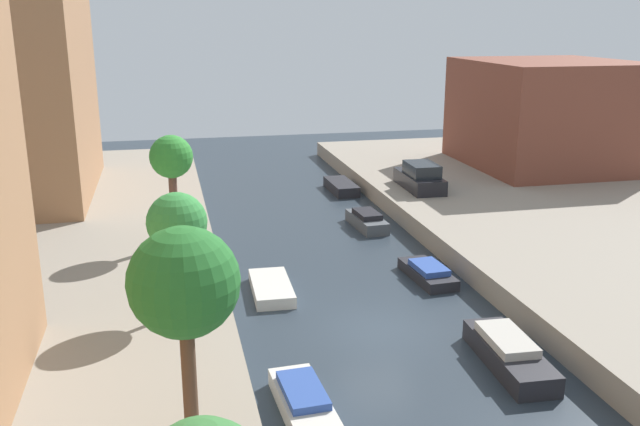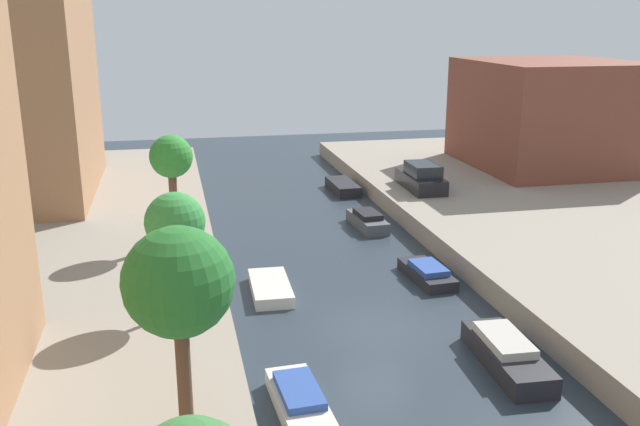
{
  "view_description": "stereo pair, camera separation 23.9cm",
  "coord_description": "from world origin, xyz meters",
  "px_view_note": "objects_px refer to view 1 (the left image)",
  "views": [
    {
      "loc": [
        -6.9,
        -21.25,
        10.65
      ],
      "look_at": [
        -0.1,
        8.6,
        1.93
      ],
      "focal_mm": 38.68,
      "sensor_mm": 36.0,
      "label": 1
    },
    {
      "loc": [
        -6.67,
        -21.3,
        10.65
      ],
      "look_at": [
        -0.1,
        8.6,
        1.93
      ],
      "focal_mm": 38.68,
      "sensor_mm": 36.0,
      "label": 2
    }
  ],
  "objects_px": {
    "low_block_right": "(547,114)",
    "parked_car": "(420,178)",
    "moored_boat_right_4": "(367,220)",
    "moored_boat_left_2": "(305,404)",
    "moored_boat_right_2": "(509,353)",
    "street_tree_3": "(171,160)",
    "street_tree_2": "(177,223)",
    "moored_boat_right_5": "(341,187)",
    "moored_boat_right_3": "(428,273)",
    "moored_boat_left_3": "(271,288)",
    "street_tree_1": "(184,284)"
  },
  "relations": [
    {
      "from": "moored_boat_left_3",
      "to": "moored_boat_right_3",
      "type": "bearing_deg",
      "value": 0.5
    },
    {
      "from": "moored_boat_left_3",
      "to": "moored_boat_right_4",
      "type": "bearing_deg",
      "value": 51.04
    },
    {
      "from": "street_tree_2",
      "to": "moored_boat_right_3",
      "type": "xyz_separation_m",
      "value": [
        10.23,
        3.39,
        -3.85
      ]
    },
    {
      "from": "moored_boat_right_3",
      "to": "moored_boat_right_4",
      "type": "bearing_deg",
      "value": 92.74
    },
    {
      "from": "low_block_right",
      "to": "parked_car",
      "type": "height_order",
      "value": "low_block_right"
    },
    {
      "from": "street_tree_2",
      "to": "moored_boat_left_3",
      "type": "xyz_separation_m",
      "value": [
        3.57,
        3.33,
        -3.92
      ]
    },
    {
      "from": "moored_boat_right_2",
      "to": "street_tree_3",
      "type": "bearing_deg",
      "value": 130.54
    },
    {
      "from": "parked_car",
      "to": "moored_boat_right_3",
      "type": "distance_m",
      "value": 12.03
    },
    {
      "from": "street_tree_1",
      "to": "moored_boat_right_5",
      "type": "bearing_deg",
      "value": 68.2
    },
    {
      "from": "street_tree_3",
      "to": "parked_car",
      "type": "relative_size",
      "value": 1.09
    },
    {
      "from": "moored_boat_right_2",
      "to": "moored_boat_right_3",
      "type": "distance_m",
      "value": 7.59
    },
    {
      "from": "moored_boat_left_2",
      "to": "moored_boat_left_3",
      "type": "bearing_deg",
      "value": 87.02
    },
    {
      "from": "moored_boat_left_2",
      "to": "moored_boat_right_5",
      "type": "xyz_separation_m",
      "value": [
        7.38,
        24.4,
        -0.0
      ]
    },
    {
      "from": "low_block_right",
      "to": "parked_car",
      "type": "bearing_deg",
      "value": -156.57
    },
    {
      "from": "street_tree_2",
      "to": "street_tree_1",
      "type": "bearing_deg",
      "value": -90.0
    },
    {
      "from": "street_tree_3",
      "to": "street_tree_2",
      "type": "bearing_deg",
      "value": -90.0
    },
    {
      "from": "street_tree_1",
      "to": "street_tree_3",
      "type": "height_order",
      "value": "street_tree_1"
    },
    {
      "from": "moored_boat_right_4",
      "to": "moored_boat_left_3",
      "type": "bearing_deg",
      "value": -128.96
    },
    {
      "from": "street_tree_1",
      "to": "moored_boat_left_3",
      "type": "distance_m",
      "value": 12.17
    },
    {
      "from": "moored_boat_right_3",
      "to": "moored_boat_left_3",
      "type": "bearing_deg",
      "value": -179.5
    },
    {
      "from": "moored_boat_left_2",
      "to": "moored_boat_right_4",
      "type": "relative_size",
      "value": 1.13
    },
    {
      "from": "street_tree_1",
      "to": "parked_car",
      "type": "bearing_deg",
      "value": 57.34
    },
    {
      "from": "moored_boat_left_2",
      "to": "moored_boat_left_3",
      "type": "xyz_separation_m",
      "value": [
        0.46,
        8.84,
        -0.09
      ]
    },
    {
      "from": "street_tree_1",
      "to": "parked_car",
      "type": "distance_m",
      "value": 26.37
    },
    {
      "from": "moored_boat_right_2",
      "to": "moored_boat_right_5",
      "type": "relative_size",
      "value": 1.18
    },
    {
      "from": "street_tree_2",
      "to": "low_block_right",
      "type": "bearing_deg",
      "value": 37.97
    },
    {
      "from": "moored_boat_left_3",
      "to": "moored_boat_right_5",
      "type": "bearing_deg",
      "value": 66.02
    },
    {
      "from": "moored_boat_left_2",
      "to": "moored_boat_right_2",
      "type": "distance_m",
      "value": 6.99
    },
    {
      "from": "street_tree_1",
      "to": "street_tree_3",
      "type": "distance_m",
      "value": 14.82
    },
    {
      "from": "parked_car",
      "to": "moored_boat_left_3",
      "type": "distance_m",
      "value": 15.57
    },
    {
      "from": "moored_boat_right_4",
      "to": "parked_car",
      "type": "bearing_deg",
      "value": 40.05
    },
    {
      "from": "street_tree_3",
      "to": "moored_boat_right_4",
      "type": "distance_m",
      "value": 11.4
    },
    {
      "from": "moored_boat_right_4",
      "to": "moored_boat_left_2",
      "type": "bearing_deg",
      "value": -112.1
    },
    {
      "from": "moored_boat_left_3",
      "to": "moored_boat_right_2",
      "type": "distance_m",
      "value": 9.89
    },
    {
      "from": "moored_boat_left_3",
      "to": "moored_boat_right_4",
      "type": "xyz_separation_m",
      "value": [
        6.29,
        7.78,
        0.15
      ]
    },
    {
      "from": "street_tree_2",
      "to": "moored_boat_right_5",
      "type": "distance_m",
      "value": 21.94
    },
    {
      "from": "street_tree_1",
      "to": "street_tree_3",
      "type": "bearing_deg",
      "value": 90.0
    },
    {
      "from": "moored_boat_right_2",
      "to": "moored_boat_right_5",
      "type": "height_order",
      "value": "moored_boat_right_2"
    },
    {
      "from": "moored_boat_left_2",
      "to": "moored_boat_right_4",
      "type": "height_order",
      "value": "moored_boat_right_4"
    },
    {
      "from": "street_tree_2",
      "to": "moored_boat_left_3",
      "type": "relative_size",
      "value": 1.2
    },
    {
      "from": "low_block_right",
      "to": "moored_boat_right_2",
      "type": "relative_size",
      "value": 2.5
    },
    {
      "from": "street_tree_1",
      "to": "moored_boat_right_4",
      "type": "bearing_deg",
      "value": 61.87
    },
    {
      "from": "low_block_right",
      "to": "moored_boat_right_2",
      "type": "xyz_separation_m",
      "value": [
        -14.7,
        -23.46,
        -4.05
      ]
    },
    {
      "from": "moored_boat_left_2",
      "to": "moored_boat_right_3",
      "type": "xyz_separation_m",
      "value": [
        7.12,
        8.9,
        -0.02
      ]
    },
    {
      "from": "street_tree_3",
      "to": "moored_boat_left_3",
      "type": "distance_m",
      "value": 7.12
    },
    {
      "from": "moored_boat_right_2",
      "to": "street_tree_1",
      "type": "bearing_deg",
      "value": -162.52
    },
    {
      "from": "low_block_right",
      "to": "moored_boat_right_4",
      "type": "bearing_deg",
      "value": -151.17
    },
    {
      "from": "moored_boat_left_3",
      "to": "street_tree_2",
      "type": "bearing_deg",
      "value": -137.02
    },
    {
      "from": "street_tree_3",
      "to": "parked_car",
      "type": "height_order",
      "value": "street_tree_3"
    },
    {
      "from": "street_tree_1",
      "to": "moored_boat_right_4",
      "type": "height_order",
      "value": "street_tree_1"
    }
  ]
}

